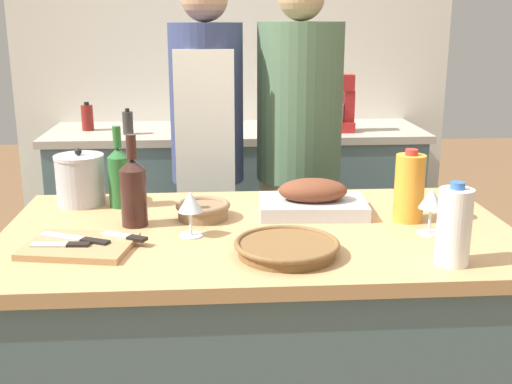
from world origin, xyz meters
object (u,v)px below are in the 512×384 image
object	(u,v)px
mixing_bowl	(203,210)
condiment_bottle_tall	(87,118)
knife_bread	(62,245)
stand_mixer	(337,108)
knife_chef	(77,239)
wine_bottle_dark	(119,175)
wine_glass_right	(190,204)
person_cook_aproned	(208,151)
juice_jug	(409,188)
wine_bottle_green	(133,190)
roasting_pan	(313,200)
stock_pot	(80,180)
cutting_board	(79,246)
condiment_bottle_extra	(128,123)
wine_glass_left	(431,201)
milk_jug	(454,226)
wicker_basket	(287,247)
condiment_bottle_short	(216,120)
person_cook_guest	(299,152)
knife_paring	(126,237)

from	to	relation	value
mixing_bowl	condiment_bottle_tall	xyz separation A→B (m)	(-0.64, 1.55, 0.06)
knife_bread	stand_mixer	distance (m)	2.02
stand_mixer	condiment_bottle_tall	distance (m)	1.35
knife_chef	wine_bottle_dark	bearing A→B (deg)	79.81
wine_glass_right	person_cook_aproned	distance (m)	0.97
stand_mixer	juice_jug	bearing A→B (deg)	-92.34
wine_bottle_green	knife_chef	world-z (taller)	wine_bottle_green
roasting_pan	wine_glass_right	xyz separation A→B (m)	(-0.39, -0.20, 0.05)
condiment_bottle_tall	person_cook_aproned	distance (m)	1.00
stock_pot	cutting_board	bearing A→B (deg)	-80.17
condiment_bottle_tall	condiment_bottle_extra	xyz separation A→B (m)	(0.23, -0.13, -0.01)
roasting_pan	knife_chef	xyz separation A→B (m)	(-0.70, -0.26, -0.02)
wine_glass_left	knife_chef	size ratio (longest dim) A/B	0.66
wine_bottle_dark	juice_jug	bearing A→B (deg)	-13.45
mixing_bowl	wine_glass_left	distance (m)	0.70
mixing_bowl	milk_jug	world-z (taller)	milk_jug
wine_glass_left	knife_bread	distance (m)	1.05
juice_jug	stock_pot	bearing A→B (deg)	166.28
condiment_bottle_extra	roasting_pan	bearing A→B (deg)	-61.35
wine_bottle_green	condiment_bottle_tall	bearing A→B (deg)	104.94
stand_mixer	condiment_bottle_tall	bearing A→B (deg)	174.58
cutting_board	knife_bread	size ratio (longest dim) A/B	1.99
wine_bottle_green	stand_mixer	distance (m)	1.74
wine_glass_right	knife_bread	bearing A→B (deg)	-162.49
wicker_basket	wine_glass_right	xyz separation A→B (m)	(-0.26, 0.17, 0.08)
condiment_bottle_short	person_cook_aproned	bearing A→B (deg)	-93.80
cutting_board	wine_bottle_dark	size ratio (longest dim) A/B	1.17
cutting_board	condiment_bottle_tall	bearing A→B (deg)	99.38
juice_jug	person_cook_guest	world-z (taller)	person_cook_guest
roasting_pan	wine_glass_right	distance (m)	0.44
juice_jug	wine_bottle_dark	world-z (taller)	wine_bottle_dark
roasting_pan	mixing_bowl	distance (m)	0.36
condiment_bottle_short	knife_bread	bearing A→B (deg)	-104.01
wicker_basket	milk_jug	xyz separation A→B (m)	(0.42, -0.09, 0.08)
condiment_bottle_short	stock_pot	bearing A→B (deg)	-110.28
wicker_basket	person_cook_guest	bearing A→B (deg)	80.72
condiment_bottle_short	person_cook_aproned	world-z (taller)	person_cook_aproned
wine_glass_right	knife_paring	distance (m)	0.20
wine_bottle_green	condiment_bottle_extra	size ratio (longest dim) A/B	2.08
wine_bottle_dark	stand_mixer	bearing A→B (deg)	52.37
condiment_bottle_short	person_cook_guest	xyz separation A→B (m)	(0.36, -0.67, -0.04)
person_cook_guest	stock_pot	bearing A→B (deg)	-164.90
juice_jug	knife_paring	bearing A→B (deg)	-169.83
wine_bottle_dark	knife_bread	distance (m)	0.45
wine_bottle_green	wine_glass_left	size ratio (longest dim) A/B	2.04
wine_glass_right	condiment_bottle_tall	size ratio (longest dim) A/B	0.87
stock_pot	stand_mixer	size ratio (longest dim) A/B	0.64
condiment_bottle_tall	juice_jug	bearing A→B (deg)	-51.73
mixing_bowl	person_cook_aproned	bearing A→B (deg)	89.11
person_cook_guest	wine_bottle_dark	bearing A→B (deg)	-158.17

